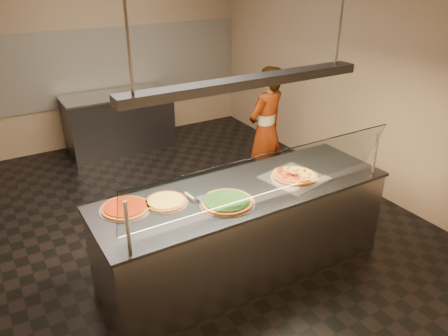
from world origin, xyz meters
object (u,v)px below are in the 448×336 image
pizza_cheese (165,201)px  heat_lamp_housing (247,82)px  sneeze_guard (267,175)px  pizza_spinach (227,202)px  perforated_tray (294,177)px  half_pizza_sausage (303,173)px  prep_table (120,121)px  serving_counter (244,230)px  pizza_spatula (195,196)px  pizza_tomato (125,208)px  worker (266,130)px  half_pizza_pepperoni (286,177)px

pizza_cheese → heat_lamp_housing: (0.74, -0.15, 1.01)m
sneeze_guard → pizza_spinach: size_ratio=5.27×
perforated_tray → half_pizza_sausage: size_ratio=1.32×
prep_table → serving_counter: bearing=-89.9°
pizza_spatula → pizza_spinach: bearing=-44.9°
pizza_cheese → pizza_tomato: bearing=167.9°
half_pizza_sausage → heat_lamp_housing: size_ratio=0.21×
sneeze_guard → heat_lamp_housing: size_ratio=1.14×
sneeze_guard → pizza_tomato: size_ratio=5.91×
sneeze_guard → half_pizza_sausage: sneeze_guard is taller
serving_counter → pizza_tomato: bearing=168.4°
pizza_spinach → worker: bearing=44.9°
heat_lamp_housing → pizza_spatula: bearing=172.6°
sneeze_guard → perforated_tray: (0.55, 0.28, -0.29)m
sneeze_guard → prep_table: bearing=90.1°
pizza_spinach → sneeze_guard: bearing=-35.6°
half_pizza_sausage → serving_counter: bearing=174.7°
pizza_spatula → prep_table: pizza_spatula is taller
sneeze_guard → pizza_spinach: bearing=144.4°
pizza_tomato → serving_counter: bearing=-11.6°
half_pizza_sausage → pizza_spatula: bearing=173.8°
pizza_spinach → worker: 2.13m
pizza_tomato → pizza_spatula: 0.62m
serving_counter → half_pizza_pepperoni: size_ratio=6.05×
serving_counter → half_pizza_pepperoni: bearing=-7.6°
pizza_spatula → heat_lamp_housing: size_ratio=0.10×
half_pizza_sausage → worker: worker is taller
half_pizza_sausage → worker: size_ratio=0.28×
half_pizza_pepperoni → half_pizza_sausage: bearing=-0.2°
pizza_spinach → pizza_tomato: 0.88m
pizza_spinach → worker: (1.51, 1.50, -0.10)m
serving_counter → perforated_tray: perforated_tray is taller
pizza_spatula → pizza_cheese: bearing=161.7°
half_pizza_pepperoni → pizza_tomato: (-1.53, 0.28, -0.02)m
serving_counter → pizza_spinach: (-0.28, -0.14, 0.48)m
half_pizza_pepperoni → serving_counter: bearing=172.4°
sneeze_guard → pizza_spatula: sneeze_guard is taller
pizza_spatula → heat_lamp_housing: (0.49, -0.06, 0.99)m
heat_lamp_housing → pizza_cheese: bearing=168.7°
pizza_spinach → pizza_cheese: size_ratio=1.26×
half_pizza_sausage → pizza_spatula: (-1.14, 0.12, 0.00)m
perforated_tray → half_pizza_pepperoni: half_pizza_pepperoni is taller
perforated_tray → pizza_cheese: pizza_cheese is taller
perforated_tray → heat_lamp_housing: 1.15m
prep_table → pizza_spatula: bearing=-97.5°
pizza_spinach → pizza_tomato: size_ratio=1.12×
perforated_tray → pizza_spinach: bearing=-174.4°
heat_lamp_housing → pizza_spinach: bearing=-153.3°
serving_counter → sneeze_guard: sneeze_guard is taller
perforated_tray → prep_table: 3.87m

